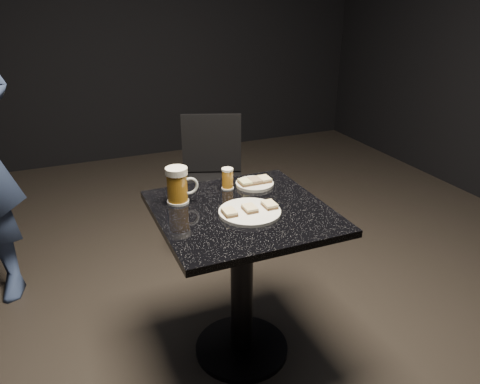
% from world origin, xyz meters
% --- Properties ---
extents(floor, '(6.00, 6.00, 0.00)m').
position_xyz_m(floor, '(0.00, 0.00, 0.00)').
color(floor, black).
rests_on(floor, ground).
extents(plate_large, '(0.25, 0.25, 0.01)m').
position_xyz_m(plate_large, '(0.01, -0.05, 0.76)').
color(plate_large, white).
rests_on(plate_large, table).
extents(plate_small, '(0.18, 0.18, 0.01)m').
position_xyz_m(plate_small, '(0.15, 0.21, 0.76)').
color(plate_small, silver).
rests_on(plate_small, table).
extents(table, '(0.70, 0.70, 0.75)m').
position_xyz_m(table, '(0.00, 0.00, 0.51)').
color(table, black).
rests_on(table, floor).
extents(beer_mug, '(0.14, 0.10, 0.16)m').
position_xyz_m(beer_mug, '(-0.22, 0.17, 0.83)').
color(beer_mug, silver).
rests_on(beer_mug, table).
extents(beer_tumbler, '(0.06, 0.06, 0.10)m').
position_xyz_m(beer_tumbler, '(0.02, 0.23, 0.80)').
color(beer_tumbler, silver).
rests_on(beer_tumbler, table).
extents(chair, '(0.49, 0.49, 0.86)m').
position_xyz_m(chair, '(0.23, 1.02, 0.50)').
color(chair, black).
rests_on(chair, floor).
extents(canapes_on_plate_large, '(0.23, 0.07, 0.02)m').
position_xyz_m(canapes_on_plate_large, '(0.01, -0.05, 0.77)').
color(canapes_on_plate_large, '#4C3521').
rests_on(canapes_on_plate_large, plate_large).
extents(canapes_on_plate_small, '(0.15, 0.07, 0.02)m').
position_xyz_m(canapes_on_plate_small, '(0.15, 0.21, 0.77)').
color(canapes_on_plate_small, '#4C3521').
rests_on(canapes_on_plate_small, plate_small).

